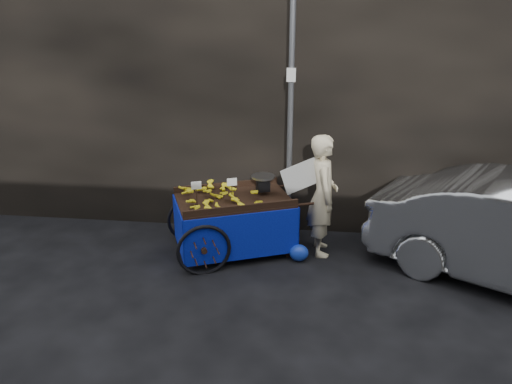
# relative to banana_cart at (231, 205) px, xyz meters

# --- Properties ---
(ground) EXTENTS (80.00, 80.00, 0.00)m
(ground) POSITION_rel_banana_cart_xyz_m (0.46, -0.78, -0.71)
(ground) COLOR black
(ground) RESTS_ON ground
(building_wall) EXTENTS (13.50, 2.00, 5.00)m
(building_wall) POSITION_rel_banana_cart_xyz_m (0.85, 1.82, 1.79)
(building_wall) COLOR black
(building_wall) RESTS_ON ground
(street_pole) EXTENTS (0.12, 0.10, 4.00)m
(street_pole) POSITION_rel_banana_cart_xyz_m (0.76, 0.52, 1.30)
(street_pole) COLOR slate
(street_pole) RESTS_ON ground
(banana_cart) EXTENTS (2.31, 1.67, 1.15)m
(banana_cart) POSITION_rel_banana_cart_xyz_m (0.00, 0.00, 0.00)
(banana_cart) COLOR black
(banana_cart) RESTS_ON ground
(vendor) EXTENTS (0.82, 0.67, 1.69)m
(vendor) POSITION_rel_banana_cart_xyz_m (1.24, 0.14, 0.14)
(vendor) COLOR beige
(vendor) RESTS_ON ground
(plastic_bag) EXTENTS (0.26, 0.21, 0.24)m
(plastic_bag) POSITION_rel_banana_cart_xyz_m (0.96, -0.17, -0.59)
(plastic_bag) COLOR #1736B1
(plastic_bag) RESTS_ON ground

